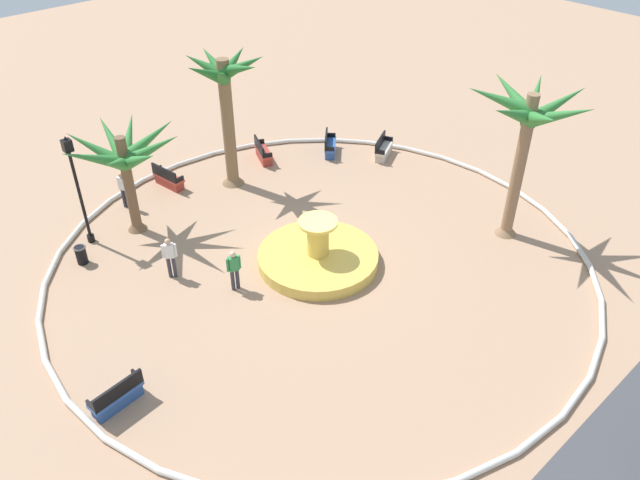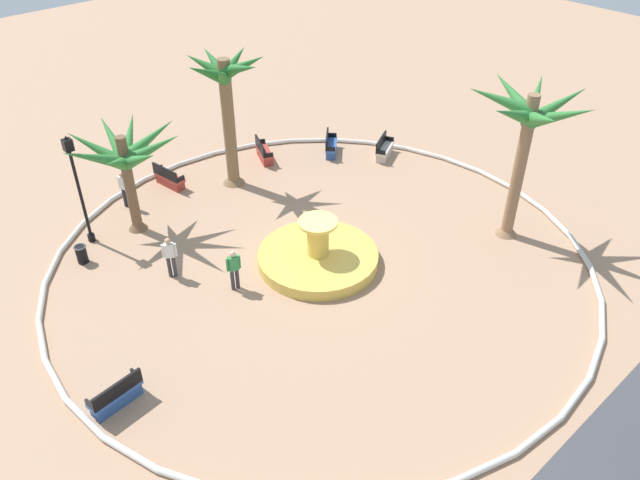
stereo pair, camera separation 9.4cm
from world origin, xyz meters
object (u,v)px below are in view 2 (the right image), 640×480
Objects in this scene: fountain at (318,256)px; bench_southeast at (169,179)px; bench_east at (384,150)px; palm_tree_near_fountain at (125,156)px; trash_bin at (81,254)px; bench_west at (331,147)px; palm_tree_by_curb at (226,93)px; lamppost at (77,182)px; palm_tree_mid_plaza at (528,126)px; person_pedestrian_stroll at (234,268)px; person_cyclist_photo at (170,255)px; bench_southwest at (264,153)px; person_cyclist_helmet at (124,188)px; bench_north at (116,396)px.

bench_southeast is (1.09, -8.66, 0.06)m from fountain.
fountain reaches higher than bench_east.
palm_tree_near_fountain is 3.99m from trash_bin.
trash_bin is at bearing 0.60° from bench_west.
palm_tree_by_curb is at bearing -99.73° from fountain.
lamppost is at bearing -12.23° from bench_east.
bench_southeast is at bearing -57.22° from palm_tree_mid_plaza.
person_pedestrian_stroll is (11.21, 3.24, 0.57)m from bench_east.
person_cyclist_photo is (-1.18, 4.09, -1.72)m from lamppost.
bench_east is (-1.21, -7.75, -4.34)m from palm_tree_mid_plaza.
lamppost is 2.72× the size of person_cyclist_photo.
fountain is 8.90m from palm_tree_mid_plaza.
person_cyclist_photo is (12.47, 1.13, 0.59)m from bench_east.
bench_southeast is 4.74m from bench_southwest.
fountain is 2.76× the size of person_pedestrian_stroll.
palm_tree_by_curb is at bearing -172.69° from trash_bin.
palm_tree_mid_plaza reaches higher than bench_southwest.
lamppost reaches higher than bench_southeast.
bench_southeast is 2.26× the size of trash_bin.
person_cyclist_helmet is 7.51m from person_pedestrian_stroll.
palm_tree_near_fountain is 1.97m from lamppost.
bench_east is 1.00× the size of bench_southeast.
palm_tree_by_curb is at bearing 18.75° from bench_southwest.
person_cyclist_helmet is at bearing -5.02° from bench_southwest.
palm_tree_mid_plaza is (-10.63, 10.25, 1.42)m from palm_tree_near_fountain.
palm_tree_mid_plaza is 8.96m from bench_east.
bench_southwest is (3.27, -11.41, -4.34)m from palm_tree_mid_plaza.
person_cyclist_helmet is 5.51m from person_cyclist_photo.
bench_southwest is at bearing -114.65° from fountain.
person_cyclist_helmet reaches higher than bench_north.
bench_east is 12.17m from person_cyclist_helmet.
palm_tree_near_fountain is at bearing -166.69° from trash_bin.
fountain is at bearing 111.82° from person_cyclist_helmet.
trash_bin is (13.32, -9.62, -4.30)m from palm_tree_mid_plaza.
bench_north is at bearing 72.03° from trash_bin.
person_cyclist_photo reaches higher than bench_southeast.
bench_southwest is at bearing 174.98° from person_cyclist_helmet.
bench_east is 0.99× the size of person_cyclist_helmet.
bench_southeast is 6.63m from person_cyclist_photo.
person_pedestrian_stroll reaches higher than bench_west.
bench_southwest is 2.28× the size of trash_bin.
fountain is at bearing 27.03° from bench_east.
palm_tree_near_fountain reaches higher than bench_north.
fountain is 8.10m from palm_tree_by_curb.
palm_tree_near_fountain is at bearing -122.87° from bench_north.
palm_tree_mid_plaza is 8.42× the size of trash_bin.
trash_bin is 3.68m from person_cyclist_photo.
bench_west is (-6.38, -6.10, 0.06)m from fountain.
person_cyclist_photo is at bearing 35.33° from palm_tree_by_curb.
bench_southeast reaches higher than trash_bin.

